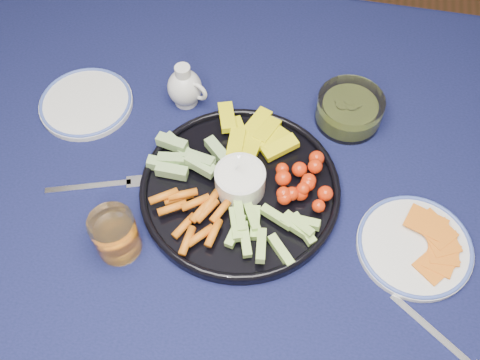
% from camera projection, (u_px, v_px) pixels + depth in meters
% --- Properties ---
extents(dining_table, '(1.67, 1.07, 0.75)m').
position_uv_depth(dining_table, '(223.00, 194.00, 1.06)').
color(dining_table, '#483018').
rests_on(dining_table, ground).
extents(crudite_platter, '(0.36, 0.36, 0.11)m').
position_uv_depth(crudite_platter, '(239.00, 186.00, 0.95)').
color(crudite_platter, black).
rests_on(crudite_platter, dining_table).
extents(creamer_pitcher, '(0.09, 0.07, 0.09)m').
position_uv_depth(creamer_pitcher, '(185.00, 87.00, 1.05)').
color(creamer_pitcher, silver).
rests_on(creamer_pitcher, dining_table).
extents(pickle_bowl, '(0.13, 0.13, 0.06)m').
position_uv_depth(pickle_bowl, '(349.00, 111.00, 1.03)').
color(pickle_bowl, silver).
rests_on(pickle_bowl, dining_table).
extents(cheese_plate, '(0.19, 0.19, 0.02)m').
position_uv_depth(cheese_plate, '(415.00, 245.00, 0.89)').
color(cheese_plate, silver).
rests_on(cheese_plate, dining_table).
extents(juice_tumbler, '(0.07, 0.07, 0.09)m').
position_uv_depth(juice_tumbler, '(116.00, 236.00, 0.87)').
color(juice_tumbler, silver).
rests_on(juice_tumbler, dining_table).
extents(fork_left, '(0.18, 0.08, 0.00)m').
position_uv_depth(fork_left, '(106.00, 185.00, 0.97)').
color(fork_left, white).
rests_on(fork_left, dining_table).
extents(fork_right, '(0.16, 0.12, 0.00)m').
position_uv_depth(fork_right, '(450.00, 347.00, 0.81)').
color(fork_right, white).
rests_on(fork_right, dining_table).
extents(side_plate_extra, '(0.19, 0.19, 0.02)m').
position_uv_depth(side_plate_extra, '(86.00, 103.00, 1.07)').
color(side_plate_extra, silver).
rests_on(side_plate_extra, dining_table).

